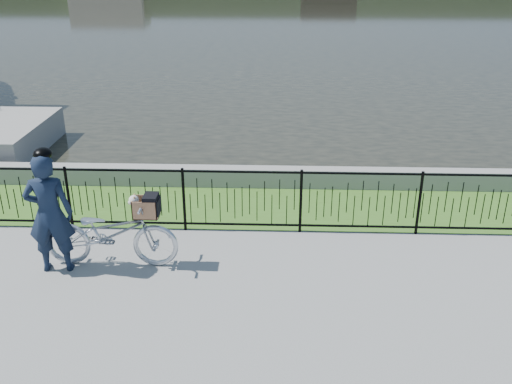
{
  "coord_description": "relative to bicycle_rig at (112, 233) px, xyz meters",
  "views": [
    {
      "loc": [
        0.57,
        -7.23,
        4.61
      ],
      "look_at": [
        0.26,
        1.0,
        1.0
      ],
      "focal_mm": 40.0,
      "sensor_mm": 36.0,
      "label": 1
    }
  ],
  "objects": [
    {
      "name": "water",
      "position": [
        1.93,
        32.6,
        -0.55
      ],
      "size": [
        120.0,
        120.0,
        0.0
      ],
      "primitive_type": "plane",
      "color": "#28281E",
      "rests_on": "ground"
    },
    {
      "name": "ground",
      "position": [
        1.93,
        -0.4,
        -0.55
      ],
      "size": [
        120.0,
        120.0,
        0.0
      ],
      "primitive_type": "plane",
      "color": "gray",
      "rests_on": "ground"
    },
    {
      "name": "bicycle_rig",
      "position": [
        0.0,
        0.0,
        0.0
      ],
      "size": [
        2.06,
        0.72,
        1.21
      ],
      "color": "silver",
      "rests_on": "ground"
    },
    {
      "name": "quay_wall",
      "position": [
        1.93,
        3.2,
        -0.35
      ],
      "size": [
        60.0,
        0.3,
        0.4
      ],
      "primitive_type": "cube",
      "color": "gray",
      "rests_on": "ground"
    },
    {
      "name": "fence",
      "position": [
        1.93,
        1.2,
        0.03
      ],
      "size": [
        14.0,
        0.06,
        1.15
      ],
      "primitive_type": null,
      "color": "black",
      "rests_on": "ground"
    },
    {
      "name": "grass_strip",
      "position": [
        1.93,
        2.2,
        -0.55
      ],
      "size": [
        60.0,
        2.0,
        0.01
      ],
      "primitive_type": "cube",
      "color": "#3D6C22",
      "rests_on": "ground"
    },
    {
      "name": "cyclist",
      "position": [
        -0.84,
        -0.18,
        0.41
      ],
      "size": [
        0.74,
        0.54,
        1.96
      ],
      "color": "black",
      "rests_on": "ground"
    }
  ]
}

